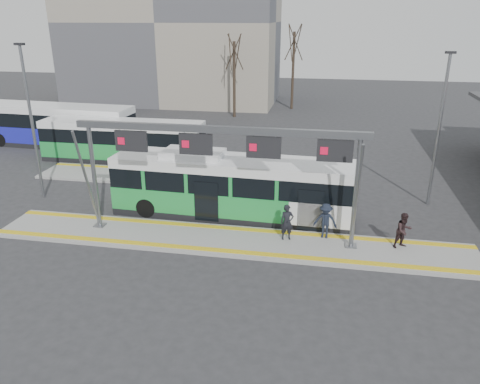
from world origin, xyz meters
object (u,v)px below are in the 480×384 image
object	(u,v)px
gantry	(221,150)
passenger_a	(287,222)
hero_bus	(232,187)
passenger_c	(325,221)
passenger_b	(404,230)

from	to	relation	value
gantry	passenger_a	size ratio (longest dim) A/B	7.79
hero_bus	passenger_a	bearing A→B (deg)	-37.56
passenger_a	passenger_c	xyz separation A→B (m)	(1.72, 0.49, -0.00)
gantry	passenger_a	world-z (taller)	gantry
passenger_a	passenger_c	world-z (taller)	passenger_a
gantry	passenger_b	bearing A→B (deg)	2.63
hero_bus	passenger_b	xyz separation A→B (m)	(8.18, -2.43, -0.58)
gantry	passenger_b	distance (m)	8.74
passenger_c	hero_bus	bearing A→B (deg)	164.66
passenger_a	passenger_c	size ratio (longest dim) A/B	1.00
gantry	passenger_c	size ratio (longest dim) A/B	7.80
gantry	passenger_a	bearing A→B (deg)	4.82
hero_bus	passenger_a	xyz separation A→B (m)	(3.07, -2.55, -0.56)
hero_bus	passenger_c	bearing A→B (deg)	-21.09
passenger_a	passenger_b	world-z (taller)	passenger_a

